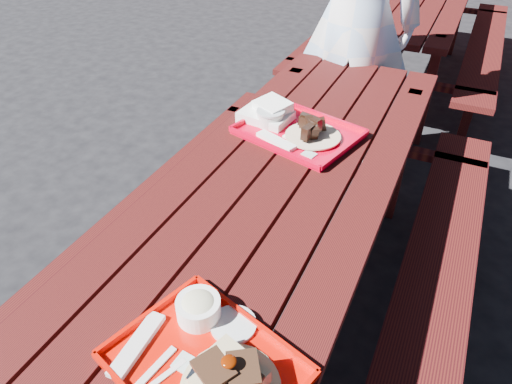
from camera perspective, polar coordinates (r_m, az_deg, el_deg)
ground at (r=2.08m, az=1.85°, el=-16.01°), size 60.00×60.00×0.00m
picnic_table_near at (r=1.66m, az=2.22°, el=-4.33°), size 1.41×2.40×0.75m
picnic_table_far at (r=4.13m, az=19.00°, el=19.79°), size 1.41×2.40×0.75m
near_tray at (r=1.06m, az=-5.72°, el=-19.51°), size 0.47×0.41×0.13m
far_tray at (r=1.82m, az=5.01°, el=7.72°), size 0.51×0.44×0.07m
white_cloth at (r=1.91m, az=1.47°, el=9.75°), size 0.22×0.19×0.08m
person at (r=2.64m, az=12.37°, el=20.24°), size 0.73×0.52×1.86m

